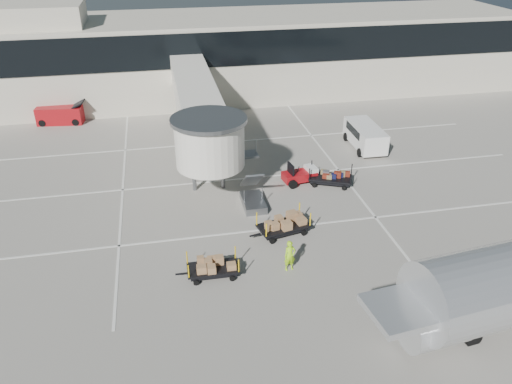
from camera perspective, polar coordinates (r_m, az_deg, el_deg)
The scene contains 11 objects.
ground at distance 29.41m, azimuth 4.28°, elevation -6.14°, with size 140.00×140.00×0.00m, color #B0A99D.
lane_markings at distance 37.08m, azimuth -0.51°, elevation 1.87°, with size 40.00×30.00×0.02m.
terminal at distance 54.95m, azimuth -4.46°, elevation 15.37°, with size 64.00×12.11×15.20m.
jet_bridge at distance 37.65m, azimuth -6.41°, elevation 9.21°, with size 5.70×20.40×6.03m.
baggage_tug at distance 36.03m, azimuth 5.09°, elevation 1.92°, with size 2.60×1.87×1.60m.
suitcase_cart at distance 36.05m, azimuth 8.57°, elevation 1.60°, with size 3.70×2.57×1.45m.
box_cart_near at distance 30.10m, azimuth 3.05°, elevation -3.83°, with size 3.81×2.13×1.46m.
box_cart_far at distance 26.92m, azimuth -5.12°, elevation -8.60°, with size 3.36×1.40×1.31m.
ground_worker at distance 27.06m, azimuth 3.89°, elevation -7.28°, with size 0.66×0.43×1.80m, color #99DA17.
minivan at distance 42.44m, azimuth 12.29°, elevation 6.48°, with size 2.33×5.10×1.91m.
belt_loader at distance 50.20m, azimuth -21.43°, elevation 8.22°, with size 4.52×2.20×2.10m.
Camera 1 is at (-6.92, -23.12, 16.82)m, focal length 35.00 mm.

